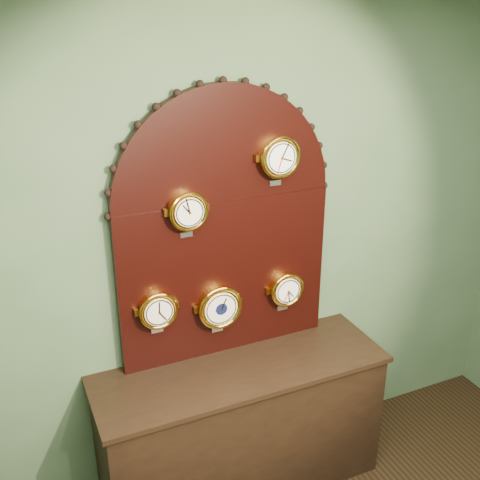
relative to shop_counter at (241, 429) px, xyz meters
name	(u,v)px	position (x,y,z in m)	size (l,w,h in m)	color
wall_back	(221,254)	(0.00, 0.27, 1.00)	(4.00, 4.00, 0.00)	#486444
shop_counter	(241,429)	(0.00, 0.00, 0.00)	(1.60, 0.50, 0.80)	black
display_board	(225,218)	(0.00, 0.22, 1.23)	(1.26, 0.06, 1.53)	black
roman_clock	(188,211)	(-0.23, 0.15, 1.33)	(0.21, 0.08, 0.26)	gold
arabic_clock	(279,157)	(0.28, 0.15, 1.55)	(0.23, 0.08, 0.28)	gold
hygrometer	(157,310)	(-0.41, 0.15, 0.81)	(0.21, 0.08, 0.26)	gold
barometer	(219,306)	(-0.06, 0.15, 0.75)	(0.25, 0.08, 0.30)	gold
tide_clock	(286,289)	(0.35, 0.15, 0.76)	(0.21, 0.08, 0.26)	gold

